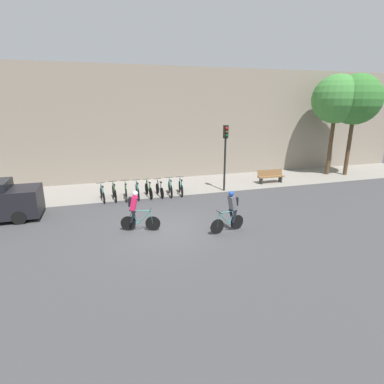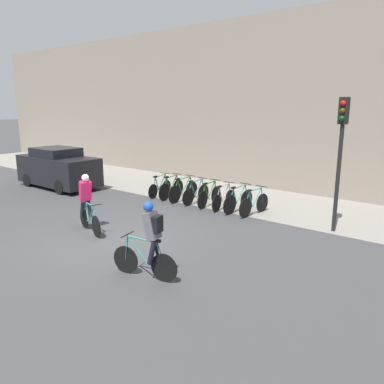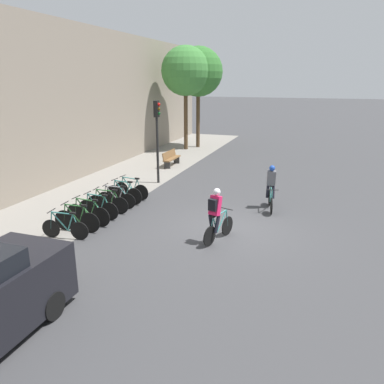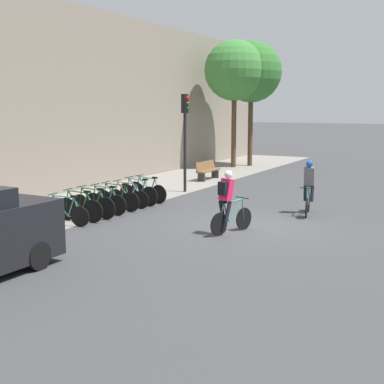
# 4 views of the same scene
# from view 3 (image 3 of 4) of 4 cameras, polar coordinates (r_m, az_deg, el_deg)

# --- Properties ---
(ground) EXTENTS (200.00, 200.00, 0.00)m
(ground) POSITION_cam_3_polar(r_m,az_deg,el_deg) (12.96, 5.83, -5.68)
(ground) COLOR #3D3D3F
(kerb_strip) EXTENTS (44.00, 4.50, 0.01)m
(kerb_strip) POSITION_cam_3_polar(r_m,az_deg,el_deg) (15.79, -18.73, -2.32)
(kerb_strip) COLOR gray
(kerb_strip) RESTS_ON ground
(building_facade) EXTENTS (44.00, 0.60, 7.62)m
(building_facade) POSITION_cam_3_polar(r_m,az_deg,el_deg) (16.76, -27.04, 11.16)
(building_facade) COLOR gray
(building_facade) RESTS_ON ground
(cyclist_pink) EXTENTS (1.63, 0.63, 1.76)m
(cyclist_pink) POSITION_cam_3_polar(r_m,az_deg,el_deg) (11.60, 3.70, -3.35)
(cyclist_pink) COLOR black
(cyclist_pink) RESTS_ON ground
(cyclist_grey) EXTENTS (1.63, 0.56, 1.76)m
(cyclist_grey) POSITION_cam_3_polar(r_m,az_deg,el_deg) (14.97, 11.95, 0.97)
(cyclist_grey) COLOR black
(cyclist_grey) RESTS_ON ground
(parked_bike_0) EXTENTS (0.46, 1.59, 0.94)m
(parked_bike_0) POSITION_cam_3_polar(r_m,az_deg,el_deg) (12.70, -18.78, -5.16)
(parked_bike_0) COLOR black
(parked_bike_0) RESTS_ON ground
(parked_bike_1) EXTENTS (0.46, 1.66, 0.99)m
(parked_bike_1) POSITION_cam_3_polar(r_m,az_deg,el_deg) (13.16, -17.12, -4.08)
(parked_bike_1) COLOR black
(parked_bike_1) RESTS_ON ground
(parked_bike_2) EXTENTS (0.46, 1.76, 0.99)m
(parked_bike_2) POSITION_cam_3_polar(r_m,az_deg,el_deg) (13.64, -15.55, -3.19)
(parked_bike_2) COLOR black
(parked_bike_2) RESTS_ON ground
(parked_bike_3) EXTENTS (0.46, 1.65, 0.97)m
(parked_bike_3) POSITION_cam_3_polar(r_m,az_deg,el_deg) (14.14, -14.10, -2.42)
(parked_bike_3) COLOR black
(parked_bike_3) RESTS_ON ground
(parked_bike_4) EXTENTS (0.46, 1.69, 0.97)m
(parked_bike_4) POSITION_cam_3_polar(r_m,az_deg,el_deg) (14.65, -12.74, -1.65)
(parked_bike_4) COLOR black
(parked_bike_4) RESTS_ON ground
(parked_bike_5) EXTENTS (0.46, 1.64, 0.95)m
(parked_bike_5) POSITION_cam_3_polar(r_m,az_deg,el_deg) (15.18, -11.48, -0.99)
(parked_bike_5) COLOR black
(parked_bike_5) RESTS_ON ground
(parked_bike_6) EXTENTS (0.46, 1.72, 0.99)m
(parked_bike_6) POSITION_cam_3_polar(r_m,az_deg,el_deg) (15.70, -10.32, -0.23)
(parked_bike_6) COLOR black
(parked_bike_6) RESTS_ON ground
(parked_bike_7) EXTENTS (0.46, 1.68, 0.98)m
(parked_bike_7) POSITION_cam_3_polar(r_m,az_deg,el_deg) (16.23, -9.22, 0.36)
(parked_bike_7) COLOR black
(parked_bike_7) RESTS_ON ground
(traffic_light_pole) EXTENTS (0.26, 0.30, 3.98)m
(traffic_light_pole) POSITION_cam_3_polar(r_m,az_deg,el_deg) (18.19, -5.33, 9.78)
(traffic_light_pole) COLOR black
(traffic_light_pole) RESTS_ON ground
(bench) EXTENTS (1.85, 0.44, 0.89)m
(bench) POSITION_cam_3_polar(r_m,az_deg,el_deg) (22.28, -3.21, 5.20)
(bench) COLOR brown
(bench) RESTS_ON ground
(street_tree_0) EXTENTS (3.43, 3.43, 7.23)m
(street_tree_0) POSITION_cam_3_polar(r_m,az_deg,el_deg) (27.40, -0.99, 17.92)
(street_tree_0) COLOR #4C3823
(street_tree_0) RESTS_ON ground
(street_tree_1) EXTENTS (3.54, 3.54, 7.25)m
(street_tree_1) POSITION_cam_3_polar(r_m,az_deg,el_deg) (28.33, 0.96, 17.82)
(street_tree_1) COLOR #4C3823
(street_tree_1) RESTS_ON ground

